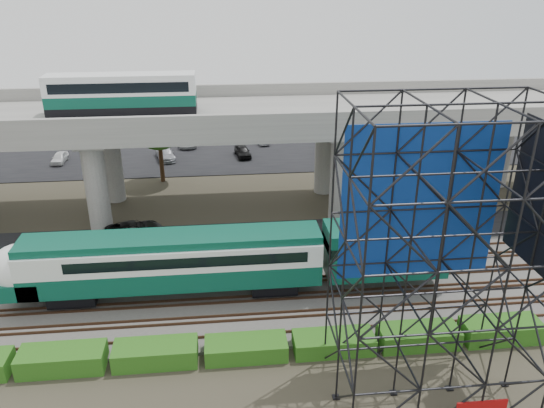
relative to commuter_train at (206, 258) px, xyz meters
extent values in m
plane|color=#474233|center=(1.16, -2.00, -2.88)|extent=(140.00, 140.00, 0.00)
cube|color=slate|center=(1.16, 0.00, -2.78)|extent=(90.00, 12.00, 0.20)
cube|color=black|center=(1.16, 8.50, -2.84)|extent=(90.00, 5.00, 0.08)
cube|color=black|center=(1.16, 32.00, -2.84)|extent=(90.00, 18.00, 0.08)
cube|color=#3E5967|center=(1.16, 54.00, -2.87)|extent=(140.00, 40.00, 0.03)
cube|color=#472D1E|center=(1.16, -4.72, -2.60)|extent=(90.00, 0.08, 0.16)
cube|color=#472D1E|center=(1.16, -3.28, -2.60)|extent=(90.00, 0.08, 0.16)
cube|color=#472D1E|center=(1.16, -2.72, -2.60)|extent=(90.00, 0.08, 0.16)
cube|color=#472D1E|center=(1.16, -1.28, -2.60)|extent=(90.00, 0.08, 0.16)
cube|color=#472D1E|center=(1.16, -0.72, -2.60)|extent=(90.00, 0.08, 0.16)
cube|color=#472D1E|center=(1.16, 0.72, -2.60)|extent=(90.00, 0.08, 0.16)
cube|color=#472D1E|center=(1.16, 1.28, -2.60)|extent=(90.00, 0.08, 0.16)
cube|color=#472D1E|center=(1.16, 2.72, -2.60)|extent=(90.00, 0.08, 0.16)
cube|color=#472D1E|center=(1.16, 3.28, -2.60)|extent=(90.00, 0.08, 0.16)
cube|color=#472D1E|center=(1.16, 4.72, -2.60)|extent=(90.00, 0.08, 0.16)
cube|color=black|center=(-8.62, 0.00, -2.07)|extent=(3.00, 2.20, 0.90)
cube|color=black|center=(4.38, 0.00, -2.07)|extent=(3.00, 2.20, 0.90)
cube|color=#0A4A38|center=(-2.12, 0.00, -0.92)|extent=(19.00, 3.00, 1.40)
cube|color=white|center=(-2.12, 0.00, 0.53)|extent=(19.00, 3.00, 1.50)
cube|color=#0A4A38|center=(-2.12, 0.00, 1.53)|extent=(19.00, 2.60, 0.50)
cube|color=black|center=(-1.12, 0.00, 0.58)|extent=(15.00, 3.06, 0.70)
ellipsoid|color=white|center=(-11.62, 0.00, -0.02)|extent=(3.60, 3.00, 3.20)
cube|color=#0A4A38|center=(-11.62, 0.00, -1.07)|extent=(2.60, 3.00, 1.10)
cube|color=black|center=(-12.72, 0.00, 0.48)|extent=(0.48, 2.00, 1.09)
cube|color=#0A4A38|center=(11.88, 0.00, 0.08)|extent=(8.00, 3.00, 3.40)
cube|color=#9E9B93|center=(1.16, 14.00, 5.72)|extent=(80.00, 12.00, 1.20)
cube|color=#9E9B93|center=(1.16, 8.25, 6.87)|extent=(80.00, 0.50, 1.10)
cube|color=#9E9B93|center=(1.16, 19.75, 6.87)|extent=(80.00, 0.50, 1.10)
cylinder|color=#9E9B93|center=(-8.84, 10.50, 1.12)|extent=(1.80, 1.80, 8.00)
cylinder|color=#9E9B93|center=(-8.84, 17.50, 1.12)|extent=(1.80, 1.80, 8.00)
cube|color=#9E9B93|center=(-8.84, 14.00, 4.82)|extent=(2.40, 9.00, 0.60)
cylinder|color=#9E9B93|center=(11.16, 10.50, 1.12)|extent=(1.80, 1.80, 8.00)
cylinder|color=#9E9B93|center=(11.16, 17.50, 1.12)|extent=(1.80, 1.80, 8.00)
cube|color=#9E9B93|center=(11.16, 14.00, 4.82)|extent=(2.40, 9.00, 0.60)
cylinder|color=#9E9B93|center=(29.16, 10.50, 1.12)|extent=(1.80, 1.80, 8.00)
cylinder|color=#9E9B93|center=(29.16, 17.50, 1.12)|extent=(1.80, 1.80, 8.00)
cube|color=#9E9B93|center=(29.16, 14.00, 4.82)|extent=(2.40, 9.00, 0.60)
cube|color=black|center=(-6.62, 14.00, 6.67)|extent=(12.00, 2.50, 0.70)
cube|color=#0A4A38|center=(-6.62, 14.00, 7.47)|extent=(12.00, 2.50, 0.90)
cube|color=white|center=(-6.62, 14.00, 8.57)|extent=(12.00, 2.50, 1.30)
cube|color=black|center=(-6.62, 14.00, 8.62)|extent=(11.00, 2.56, 0.80)
cube|color=white|center=(-6.62, 14.00, 9.37)|extent=(12.00, 2.40, 0.30)
cube|color=navy|center=(11.02, -6.95, 6.42)|extent=(8.10, 0.08, 8.25)
cube|color=black|center=(11.02, -10.00, -2.84)|extent=(9.36, 6.36, 0.08)
cube|color=#235212|center=(-7.84, -6.30, -2.28)|extent=(4.60, 1.80, 1.20)
cube|color=#235212|center=(-2.84, -6.30, -2.31)|extent=(4.60, 1.80, 1.15)
cube|color=#235212|center=(2.16, -6.30, -2.37)|extent=(4.60, 1.80, 1.03)
cube|color=#235212|center=(7.16, -6.30, -2.38)|extent=(4.60, 1.80, 1.01)
cube|color=#235212|center=(12.16, -6.30, -2.32)|extent=(4.60, 1.80, 1.12)
cube|color=#235212|center=(17.16, -6.30, -2.28)|extent=(4.60, 1.80, 1.20)
cylinder|color=#382314|center=(15.16, 10.50, -0.48)|extent=(0.44, 0.44, 4.80)
ellipsoid|color=#235212|center=(15.16, 10.50, 2.72)|extent=(4.94, 4.94, 4.18)
cylinder|color=#382314|center=(-4.84, 22.00, -0.48)|extent=(0.44, 0.44, 4.80)
ellipsoid|color=#235212|center=(-4.84, 22.00, 2.72)|extent=(4.94, 4.94, 4.18)
imported|color=black|center=(-6.06, 9.31, -2.17)|extent=(4.93, 3.09, 1.27)
imported|color=silver|center=(-16.97, 29.00, -2.23)|extent=(1.46, 3.40, 1.15)
imported|color=#9FA1A6|center=(-13.78, 34.00, -2.17)|extent=(2.15, 4.05, 1.27)
imported|color=#97989E|center=(-5.13, 29.00, -2.15)|extent=(2.82, 4.79, 1.30)
imported|color=#BEBEBE|center=(-2.83, 34.00, -2.17)|extent=(2.59, 4.78, 1.27)
imported|color=black|center=(3.82, 29.00, -2.15)|extent=(2.07, 3.99, 1.30)
imported|color=#94959A|center=(6.62, 34.00, -2.25)|extent=(1.64, 3.50, 1.11)
imported|color=white|center=(13.76, 29.00, -2.16)|extent=(2.36, 4.63, 1.29)
imported|color=#B8BAC0|center=(16.62, 34.00, -2.15)|extent=(2.76, 4.94, 1.31)
camera|label=1|loc=(1.13, -30.34, 16.98)|focal=35.00mm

